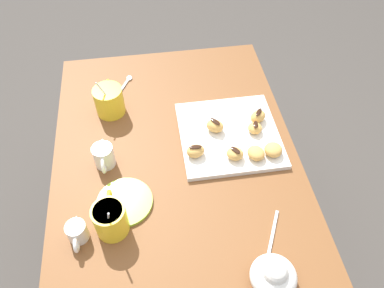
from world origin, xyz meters
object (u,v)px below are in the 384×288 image
(dining_table, at_px, (177,182))
(beignet_2, at_px, (235,154))
(beignet_3, at_px, (258,117))
(saucer_lime_left, at_px, (125,202))
(beignet_4, at_px, (215,126))
(coffee_mug_yellow_left, at_px, (110,218))
(beignet_1, at_px, (255,128))
(ice_cream_bowl, at_px, (274,276))
(pastry_plate_square, at_px, (229,135))
(coffee_mug_yellow_right, at_px, (109,100))
(cream_pitcher_white, at_px, (104,155))
(beignet_6, at_px, (273,150))
(beignet_0, at_px, (195,151))
(beignet_5, at_px, (256,153))
(chocolate_sauce_pitcher, at_px, (77,232))

(dining_table, xyz_separation_m, beignet_2, (-0.04, -0.17, 0.18))
(beignet_3, bearing_deg, dining_table, 108.21)
(saucer_lime_left, distance_m, beignet_4, 0.36)
(coffee_mug_yellow_left, height_order, beignet_1, coffee_mug_yellow_left)
(ice_cream_bowl, xyz_separation_m, saucer_lime_left, (0.27, 0.34, -0.03))
(beignet_2, bearing_deg, ice_cream_bowl, -178.55)
(pastry_plate_square, bearing_deg, beignet_4, 67.18)
(coffee_mug_yellow_left, height_order, coffee_mug_yellow_right, same)
(cream_pitcher_white, relative_size, beignet_6, 1.94)
(pastry_plate_square, xyz_separation_m, beignet_4, (0.02, 0.04, 0.03))
(beignet_1, bearing_deg, cream_pitcher_white, 95.39)
(coffee_mug_yellow_right, bearing_deg, beignet_4, -114.98)
(saucer_lime_left, distance_m, beignet_3, 0.49)
(beignet_0, bearing_deg, beignet_6, -96.91)
(coffee_mug_yellow_right, bearing_deg, pastry_plate_square, -114.73)
(beignet_1, distance_m, beignet_5, 0.10)
(beignet_0, bearing_deg, pastry_plate_square, -59.20)
(beignet_6, bearing_deg, beignet_0, 83.09)
(beignet_0, bearing_deg, beignet_2, -103.02)
(beignet_0, bearing_deg, cream_pitcher_white, 85.49)
(beignet_0, height_order, beignet_5, beignet_0)
(saucer_lime_left, height_order, beignet_4, beignet_4)
(saucer_lime_left, height_order, beignet_6, beignet_6)
(pastry_plate_square, relative_size, beignet_1, 6.91)
(pastry_plate_square, bearing_deg, chocolate_sauce_pitcher, 121.86)
(coffee_mug_yellow_right, relative_size, cream_pitcher_white, 1.38)
(chocolate_sauce_pitcher, bearing_deg, saucer_lime_left, -54.43)
(cream_pitcher_white, height_order, beignet_3, cream_pitcher_white)
(cream_pitcher_white, distance_m, beignet_0, 0.27)
(pastry_plate_square, distance_m, saucer_lime_left, 0.39)
(beignet_4, relative_size, beignet_5, 0.99)
(coffee_mug_yellow_left, xyz_separation_m, ice_cream_bowl, (-0.20, -0.37, -0.02))
(saucer_lime_left, bearing_deg, coffee_mug_yellow_left, 155.32)
(dining_table, xyz_separation_m, pastry_plate_square, (0.05, -0.17, 0.15))
(dining_table, bearing_deg, saucer_lime_left, 132.37)
(saucer_lime_left, bearing_deg, cream_pitcher_white, 19.35)
(cream_pitcher_white, xyz_separation_m, beignet_2, (-0.05, -0.38, -0.01))
(beignet_2, bearing_deg, cream_pitcher_white, 82.92)
(coffee_mug_yellow_right, relative_size, chocolate_sauce_pitcher, 1.57)
(beignet_2, bearing_deg, pastry_plate_square, -2.63)
(dining_table, relative_size, beignet_0, 19.31)
(beignet_6, bearing_deg, coffee_mug_yellow_right, 60.80)
(beignet_2, distance_m, beignet_4, 0.12)
(coffee_mug_yellow_right, relative_size, ice_cream_bowl, 1.30)
(saucer_lime_left, bearing_deg, dining_table, -47.63)
(coffee_mug_yellow_left, bearing_deg, beignet_4, -48.59)
(pastry_plate_square, distance_m, beignet_1, 0.08)
(coffee_mug_yellow_right, relative_size, beignet_1, 3.26)
(beignet_0, height_order, beignet_3, beignet_3)
(coffee_mug_yellow_right, bearing_deg, beignet_5, -122.63)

